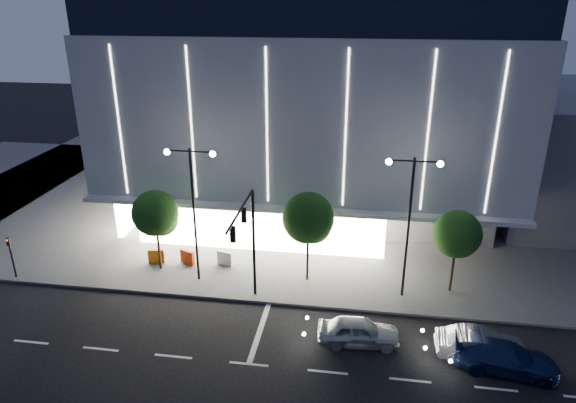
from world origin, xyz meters
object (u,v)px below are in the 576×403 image
(street_lamp_west, at_px, (193,196))
(barrier_d, at_px, (225,258))
(barrier_a, at_px, (156,256))
(street_lamp_east, at_px, (410,208))
(tree_right, at_px, (457,236))
(traffic_mast, at_px, (248,233))
(tree_left, at_px, (156,216))
(tree_mid, at_px, (309,221))
(car_second, at_px, (481,345))
(ped_signal_far, at_px, (11,253))
(barrier_c, at_px, (188,257))
(car_third, at_px, (506,358))
(car_lead, at_px, (359,331))

(street_lamp_west, bearing_deg, barrier_d, 60.56)
(barrier_a, bearing_deg, street_lamp_east, -17.98)
(tree_right, relative_size, barrier_a, 5.01)
(traffic_mast, distance_m, street_lamp_east, 9.43)
(tree_left, relative_size, tree_mid, 0.93)
(car_second, bearing_deg, tree_right, 5.53)
(traffic_mast, distance_m, tree_mid, 4.82)
(street_lamp_east, relative_size, barrier_a, 8.18)
(ped_signal_far, distance_m, barrier_c, 11.21)
(car_second, xyz_separation_m, car_third, (1.06, -0.84, -0.02))
(tree_left, distance_m, barrier_d, 5.48)
(street_lamp_west, distance_m, street_lamp_east, 13.00)
(traffic_mast, bearing_deg, barrier_d, 120.35)
(tree_left, relative_size, barrier_a, 5.20)
(ped_signal_far, height_order, tree_right, tree_right)
(traffic_mast, bearing_deg, car_second, -11.33)
(tree_right, bearing_deg, barrier_c, 177.16)
(tree_right, bearing_deg, street_lamp_east, -161.37)
(car_second, xyz_separation_m, barrier_d, (-15.43, 7.31, -0.09))
(tree_left, bearing_deg, barrier_c, 28.55)
(street_lamp_east, relative_size, tree_left, 1.57)
(street_lamp_west, distance_m, car_third, 19.41)
(ped_signal_far, relative_size, barrier_c, 2.73)
(barrier_a, relative_size, barrier_c, 1.00)
(barrier_a, bearing_deg, tree_right, -14.11)
(street_lamp_east, distance_m, car_second, 8.21)
(car_third, bearing_deg, tree_mid, 63.91)
(traffic_mast, relative_size, tree_left, 1.24)
(ped_signal_far, bearing_deg, street_lamp_west, 7.13)
(street_lamp_west, xyz_separation_m, car_second, (16.63, -5.19, -5.22))
(street_lamp_west, xyz_separation_m, tree_right, (16.03, 1.02, -2.07))
(barrier_d, bearing_deg, traffic_mast, -44.44)
(ped_signal_far, distance_m, car_third, 30.06)
(tree_mid, bearing_deg, street_lamp_east, -9.69)
(car_third, distance_m, barrier_d, 18.40)
(traffic_mast, xyz_separation_m, car_second, (12.63, -2.53, -4.29))
(car_third, bearing_deg, street_lamp_east, 45.26)
(street_lamp_east, bearing_deg, street_lamp_west, 180.00)
(tree_right, xyz_separation_m, barrier_a, (-19.58, 0.67, -3.23))
(street_lamp_east, bearing_deg, ped_signal_far, -176.56)
(ped_signal_far, height_order, barrier_a, ped_signal_far)
(barrier_a, bearing_deg, tree_left, -61.23)
(traffic_mast, distance_m, tree_right, 12.63)
(traffic_mast, bearing_deg, tree_mid, 50.58)
(street_lamp_west, xyz_separation_m, tree_left, (-2.97, 1.02, -1.92))
(tree_mid, xyz_separation_m, barrier_d, (-5.83, 1.10, -3.68))
(street_lamp_east, distance_m, tree_right, 3.81)
(car_lead, bearing_deg, traffic_mast, 66.32)
(tree_left, height_order, tree_right, tree_left)
(street_lamp_east, height_order, barrier_c, street_lamp_east)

